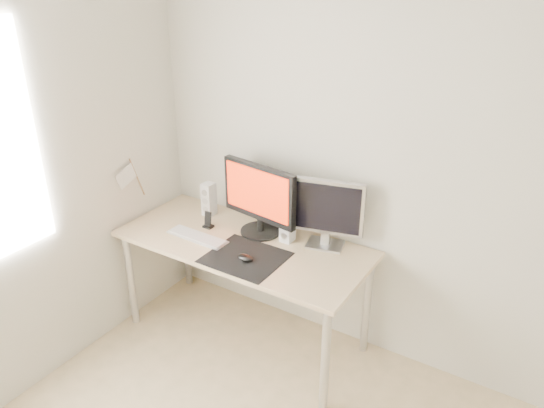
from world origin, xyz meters
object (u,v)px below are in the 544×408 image
at_px(desk, 243,252).
at_px(speaker_right, 287,224).
at_px(main_monitor, 259,197).
at_px(speaker_left, 209,199).
at_px(phone_dock, 208,223).
at_px(second_monitor, 327,211).
at_px(mouse, 245,258).
at_px(keyboard, 197,237).

relative_size(desk, speaker_right, 6.93).
distance_m(main_monitor, speaker_left, 0.46).
distance_m(speaker_left, phone_dock, 0.21).
relative_size(second_monitor, phone_dock, 4.01).
distance_m(mouse, main_monitor, 0.42).
height_order(desk, speaker_right, speaker_right).
height_order(mouse, phone_dock, phone_dock).
height_order(second_monitor, keyboard, second_monitor).
bearing_deg(speaker_left, phone_dock, -54.29).
relative_size(desk, keyboard, 3.78).
distance_m(mouse, speaker_right, 0.36).
xyz_separation_m(desk, second_monitor, (0.46, 0.23, 0.32)).
bearing_deg(speaker_left, second_monitor, 2.32).
relative_size(main_monitor, speaker_left, 2.39).
height_order(main_monitor, speaker_left, main_monitor).
relative_size(main_monitor, phone_dock, 4.94).
height_order(mouse, desk, mouse).
relative_size(mouse, speaker_left, 0.45).
distance_m(second_monitor, speaker_right, 0.27).
height_order(speaker_left, speaker_right, same).
relative_size(speaker_left, keyboard, 0.55).
height_order(second_monitor, speaker_right, second_monitor).
height_order(second_monitor, phone_dock, second_monitor).
xyz_separation_m(main_monitor, keyboard, (-0.30, -0.27, -0.25)).
bearing_deg(phone_dock, second_monitor, 14.05).
relative_size(speaker_left, phone_dock, 2.07).
xyz_separation_m(mouse, main_monitor, (-0.12, 0.33, 0.23)).
distance_m(speaker_left, speaker_right, 0.64).
bearing_deg(second_monitor, main_monitor, -170.06).
distance_m(desk, second_monitor, 0.60).
bearing_deg(main_monitor, speaker_right, 1.76).
bearing_deg(keyboard, phone_dock, 101.36).
height_order(desk, main_monitor, main_monitor).
bearing_deg(desk, second_monitor, 26.48).
bearing_deg(speaker_left, speaker_right, -3.04).
height_order(main_monitor, phone_dock, main_monitor).
xyz_separation_m(keyboard, phone_dock, (-0.03, 0.15, 0.03)).
bearing_deg(mouse, speaker_left, 146.26).
relative_size(desk, phone_dock, 14.34).
distance_m(mouse, keyboard, 0.42).
xyz_separation_m(desk, speaker_right, (0.23, 0.16, 0.19)).
bearing_deg(speaker_right, mouse, -104.13).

